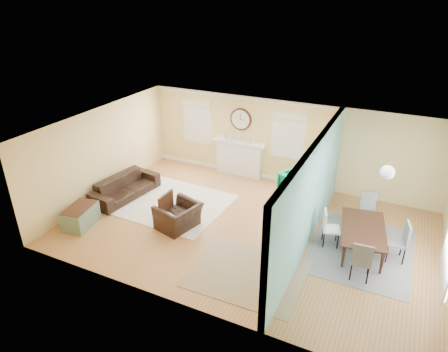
{
  "coord_description": "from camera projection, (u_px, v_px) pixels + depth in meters",
  "views": [
    {
      "loc": [
        3.17,
        -7.98,
        5.62
      ],
      "look_at": [
        -0.8,
        0.3,
        1.2
      ],
      "focal_mm": 32.0,
      "sensor_mm": 36.0,
      "label": 1
    }
  ],
  "objects": [
    {
      "name": "wall_front",
      "position": [
        185.0,
        251.0,
        7.16
      ],
      "size": [
        9.0,
        0.02,
        2.6
      ],
      "primitive_type": "cube",
      "color": "#E7C67C",
      "rests_on": "ground"
    },
    {
      "name": "window_left",
      "position": [
        197.0,
        119.0,
        13.03
      ],
      "size": [
        1.05,
        0.13,
        1.42
      ],
      "color": "white",
      "rests_on": "wall_back"
    },
    {
      "name": "window_right",
      "position": [
        288.0,
        132.0,
        11.82
      ],
      "size": [
        1.05,
        0.13,
        1.42
      ],
      "color": "white",
      "rests_on": "wall_back"
    },
    {
      "name": "tv",
      "position": [
        309.0,
        182.0,
        10.06
      ],
      "size": [
        0.22,
        1.14,
        0.65
      ],
      "primitive_type": "imported",
      "rotation": [
        0.0,
        0.0,
        1.5
      ],
      "color": "black",
      "rests_on": "credenza"
    },
    {
      "name": "sofa",
      "position": [
        125.0,
        187.0,
        11.59
      ],
      "size": [
        1.11,
        2.23,
        0.63
      ],
      "primitive_type": "imported",
      "rotation": [
        0.0,
        0.0,
        1.44
      ],
      "color": "black",
      "rests_on": "floor"
    },
    {
      "name": "rug_jute",
      "position": [
        247.0,
        273.0,
        8.59
      ],
      "size": [
        2.43,
        2.01,
        0.01
      ],
      "primitive_type": "cube",
      "rotation": [
        0.0,
        0.0,
        0.02
      ],
      "color": "#9A8A66",
      "rests_on": "floor"
    },
    {
      "name": "floor",
      "position": [
        247.0,
        229.0,
        10.16
      ],
      "size": [
        9.0,
        9.0,
        0.0
      ],
      "primitive_type": "plane",
      "color": "olive",
      "rests_on": "ground"
    },
    {
      "name": "wall_clock",
      "position": [
        241.0,
        119.0,
        12.35
      ],
      "size": [
        0.7,
        0.07,
        0.7
      ],
      "color": "#3F2014",
      "rests_on": "wall_back"
    },
    {
      "name": "fireplace",
      "position": [
        239.0,
        157.0,
        12.82
      ],
      "size": [
        1.7,
        0.3,
        1.17
      ],
      "color": "white",
      "rests_on": "ground"
    },
    {
      "name": "potted_plant",
      "position": [
        295.0,
        218.0,
        9.34
      ],
      "size": [
        0.5,
        0.49,
        0.43
      ],
      "primitive_type": "imported",
      "rotation": [
        0.0,
        0.0,
        0.57
      ],
      "color": "#337F33",
      "rests_on": "garden_stool"
    },
    {
      "name": "dining_table",
      "position": [
        363.0,
        239.0,
        9.22
      ],
      "size": [
        1.24,
        1.86,
        0.61
      ],
      "primitive_type": "imported",
      "rotation": [
        0.0,
        0.0,
        1.74
      ],
      "color": "#3F2014",
      "rests_on": "floor"
    },
    {
      "name": "rug_grey",
      "position": [
        361.0,
        250.0,
        9.35
      ],
      "size": [
        2.25,
        2.81,
        0.01
      ],
      "primitive_type": "cube",
      "color": "slate",
      "rests_on": "floor"
    },
    {
      "name": "ceiling",
      "position": [
        250.0,
        132.0,
        9.03
      ],
      "size": [
        9.0,
        6.0,
        0.02
      ],
      "primitive_type": "cube",
      "color": "white",
      "rests_on": "wall_back"
    },
    {
      "name": "pendant",
      "position": [
        387.0,
        172.0,
        8.04
      ],
      "size": [
        0.3,
        0.3,
        0.55
      ],
      "color": "gold",
      "rests_on": "ceiling"
    },
    {
      "name": "trunk",
      "position": [
        81.0,
        216.0,
        10.2
      ],
      "size": [
        0.74,
        1.03,
        0.54
      ],
      "color": "slate",
      "rests_on": "floor"
    },
    {
      "name": "rug_cream",
      "position": [
        173.0,
        203.0,
        11.32
      ],
      "size": [
        3.06,
        2.68,
        0.02
      ],
      "primitive_type": "cube",
      "rotation": [
        0.0,
        0.0,
        -0.04
      ],
      "color": "beige",
      "rests_on": "floor"
    },
    {
      "name": "partition",
      "position": [
        314.0,
        189.0,
        9.21
      ],
      "size": [
        0.17,
        6.0,
        2.6
      ],
      "color": "#E7C67C",
      "rests_on": "ground"
    },
    {
      "name": "eames_chair",
      "position": [
        178.0,
        216.0,
        10.1
      ],
      "size": [
        1.11,
        1.21,
        0.66
      ],
      "primitive_type": "imported",
      "rotation": [
        0.0,
        0.0,
        -1.82
      ],
      "color": "black",
      "rests_on": "floor"
    },
    {
      "name": "wall_back",
      "position": [
        286.0,
        143.0,
        12.03
      ],
      "size": [
        9.0,
        0.02,
        2.6
      ],
      "primitive_type": "cube",
      "color": "#E7C67C",
      "rests_on": "ground"
    },
    {
      "name": "dining_chair_s",
      "position": [
        362.0,
        256.0,
        8.25
      ],
      "size": [
        0.44,
        0.44,
        0.94
      ],
      "color": "slate",
      "rests_on": "floor"
    },
    {
      "name": "wall_left",
      "position": [
        102.0,
        153.0,
        11.35
      ],
      "size": [
        0.02,
        6.0,
        2.6
      ],
      "primitive_type": "cube",
      "color": "#E7C67C",
      "rests_on": "ground"
    },
    {
      "name": "dining_chair_w",
      "position": [
        332.0,
        226.0,
        9.33
      ],
      "size": [
        0.5,
        0.5,
        0.9
      ],
      "color": "white",
      "rests_on": "floor"
    },
    {
      "name": "garden_stool",
      "position": [
        293.0,
        234.0,
        9.53
      ],
      "size": [
        0.31,
        0.31,
        0.46
      ],
      "primitive_type": "cylinder",
      "color": "white",
      "rests_on": "floor"
    },
    {
      "name": "green_chair",
      "position": [
        296.0,
        184.0,
        11.62
      ],
      "size": [
        1.07,
        1.07,
        0.72
      ],
      "primitive_type": "imported",
      "rotation": [
        0.0,
        0.0,
        2.62
      ],
      "color": "#006E41",
      "rests_on": "floor"
    },
    {
      "name": "dining_chair_n",
      "position": [
        369.0,
        208.0,
        10.08
      ],
      "size": [
        0.49,
        0.49,
        0.89
      ],
      "color": "slate",
      "rests_on": "floor"
    },
    {
      "name": "dining_chair_e",
      "position": [
        397.0,
        238.0,
        8.8
      ],
      "size": [
        0.51,
        0.51,
        0.97
      ],
      "color": "slate",
      "rests_on": "floor"
    },
    {
      "name": "credenza",
      "position": [
        307.0,
        207.0,
        10.37
      ],
      "size": [
        0.48,
        1.41,
        0.8
      ],
      "color": "#AA6638",
      "rests_on": "floor"
    }
  ]
}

